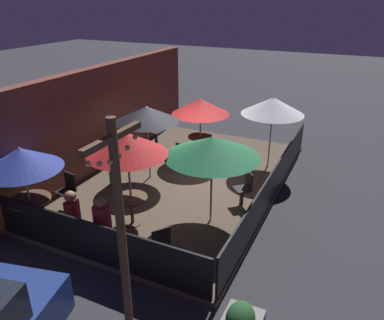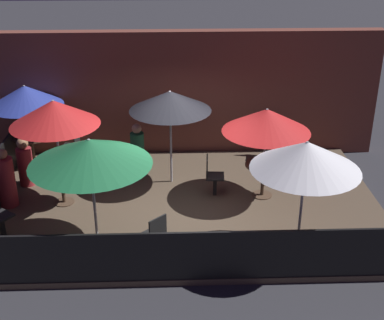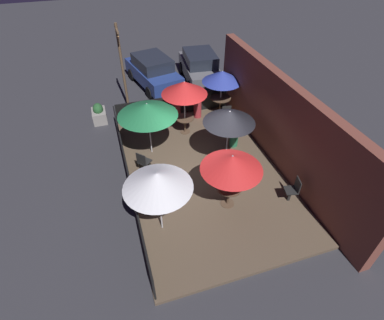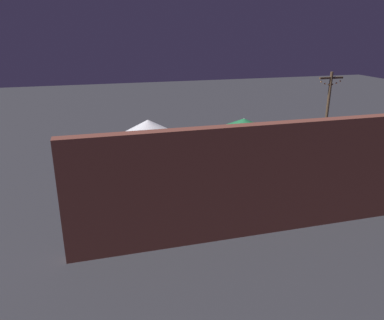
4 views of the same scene
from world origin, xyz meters
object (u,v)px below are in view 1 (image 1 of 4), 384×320
at_px(dining_table_0, 200,141).
at_px(patio_umbrella_5, 273,106).
at_px(patron_1, 114,167).
at_px(patio_umbrella_2, 21,159).
at_px(dining_table_2, 31,205).
at_px(dining_table_1, 131,203).
at_px(patron_0, 73,216).
at_px(patio_umbrella_3, 147,114).
at_px(light_post, 122,243).
at_px(patio_umbrella_1, 127,144).
at_px(patron_2, 103,228).
at_px(patio_chair_3, 183,155).
at_px(patio_umbrella_4, 212,147).
at_px(patio_chair_0, 159,243).
at_px(patio_umbrella_0, 200,106).
at_px(patio_chair_2, 244,187).
at_px(patio_chair_1, 67,189).
at_px(patio_chair_4, 155,131).

bearing_deg(dining_table_0, patio_umbrella_5, -82.71).
bearing_deg(patron_1, dining_table_0, 33.44).
xyz_separation_m(patio_umbrella_2, dining_table_2, (0.00, 0.00, -1.18)).
bearing_deg(dining_table_2, patio_umbrella_2, 0.00).
bearing_deg(dining_table_2, dining_table_1, -61.50).
distance_m(patio_umbrella_5, patron_0, 6.60).
relative_size(patio_umbrella_3, light_post, 0.56).
height_order(patio_umbrella_2, dining_table_0, patio_umbrella_2).
bearing_deg(patio_umbrella_5, patio_umbrella_2, 144.18).
distance_m(patio_umbrella_1, dining_table_1, 1.52).
bearing_deg(patio_umbrella_1, patron_2, -176.58).
bearing_deg(patio_chair_3, dining_table_1, -172.14).
distance_m(patio_umbrella_3, patio_umbrella_4, 2.95).
height_order(patio_umbrella_1, patio_chair_0, patio_umbrella_1).
xyz_separation_m(patio_umbrella_0, patio_chair_3, (-1.12, 0.07, -1.29)).
distance_m(patio_umbrella_4, patio_chair_2, 1.88).
bearing_deg(patio_umbrella_4, patio_umbrella_5, -6.88).
height_order(patio_chair_0, patron_2, patron_2).
xyz_separation_m(dining_table_0, dining_table_2, (-5.50, 1.90, -0.01)).
distance_m(patio_chair_2, patron_0, 4.31).
height_order(patio_umbrella_2, patio_umbrella_3, patio_umbrella_3).
xyz_separation_m(patio_umbrella_0, patio_chair_1, (-4.46, 1.74, -1.27)).
bearing_deg(patio_umbrella_0, patio_umbrella_2, 160.93).
bearing_deg(patio_chair_4, patio_umbrella_2, -75.25).
height_order(patio_umbrella_4, patio_chair_2, patio_umbrella_4).
bearing_deg(patio_umbrella_2, patio_chair_3, -22.67).
distance_m(dining_table_1, patio_chair_4, 5.35).
xyz_separation_m(dining_table_1, patio_chair_2, (2.03, -2.16, -0.07)).
distance_m(patio_umbrella_2, patio_chair_1, 1.63).
distance_m(patio_umbrella_1, patio_chair_2, 3.36).
bearing_deg(patio_chair_3, patron_1, 145.10).
relative_size(dining_table_0, patio_chair_1, 0.85).
bearing_deg(dining_table_0, light_post, -163.64).
distance_m(dining_table_2, patio_chair_2, 5.27).
xyz_separation_m(patio_umbrella_4, patron_1, (0.60, 3.28, -1.40)).
height_order(patio_umbrella_4, dining_table_2, patio_umbrella_4).
bearing_deg(patio_chair_2, dining_table_1, -0.00).
xyz_separation_m(patio_umbrella_0, patio_umbrella_3, (-2.03, 0.76, 0.20)).
relative_size(patio_umbrella_2, dining_table_2, 2.10).
height_order(patio_chair_0, patron_0, patron_0).
distance_m(patio_chair_0, patron_1, 3.89).
distance_m(patio_umbrella_1, patio_umbrella_2, 2.37).
relative_size(patio_umbrella_0, patron_1, 1.72).
height_order(dining_table_1, patio_chair_3, patio_chair_3).
bearing_deg(patio_umbrella_0, patio_umbrella_3, 159.40).
distance_m(dining_table_1, light_post, 3.99).
distance_m(patio_umbrella_4, patio_umbrella_5, 3.77).
height_order(dining_table_1, patio_chair_2, patio_chair_2).
bearing_deg(patio_umbrella_5, dining_table_1, 155.62).
height_order(patio_umbrella_2, patio_chair_3, patio_umbrella_2).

